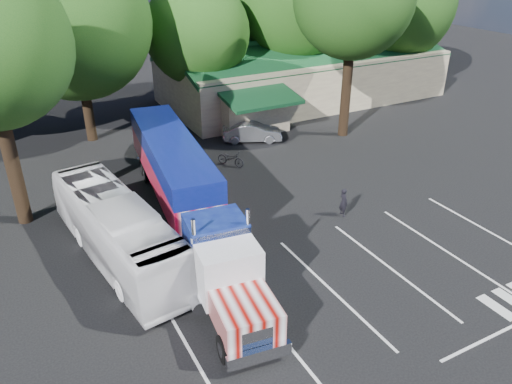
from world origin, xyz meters
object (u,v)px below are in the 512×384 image
semi_truck (183,185)px  woman (344,202)px  tour_bus (118,230)px  bicycle (231,158)px  silver_sedan (252,132)px

semi_truck → woman: 8.27m
semi_truck → tour_bus: (-3.66, -1.43, -0.73)m
woman → tour_bus: 11.36m
bicycle → tour_bus: (-8.82, -6.96, 0.99)m
semi_truck → woman: semi_truck is taller
tour_bus → semi_truck: bearing=13.7°
tour_bus → silver_sedan: 15.75m
semi_truck → silver_sedan: semi_truck is taller
semi_truck → silver_sedan: 12.18m
woman → bicycle: (-2.40, 8.52, -0.27)m
woman → semi_truck: bearing=72.5°
semi_truck → silver_sedan: bearing=53.3°
woman → tour_bus: tour_bus is taller
semi_truck → bicycle: size_ratio=9.93×
bicycle → silver_sedan: size_ratio=0.46×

